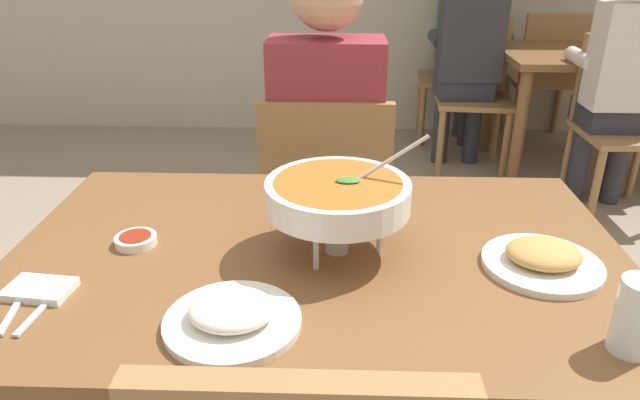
% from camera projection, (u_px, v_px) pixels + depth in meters
% --- Properties ---
extents(dining_table_main, '(1.32, 0.85, 0.74)m').
position_uv_depth(dining_table_main, '(318.00, 292.00, 1.29)').
color(dining_table_main, brown).
rests_on(dining_table_main, ground_plane).
extents(chair_diner_main, '(0.44, 0.44, 0.90)m').
position_uv_depth(chair_diner_main, '(326.00, 205.00, 1.98)').
color(chair_diner_main, olive).
rests_on(chair_diner_main, ground_plane).
extents(diner_main, '(0.40, 0.45, 1.31)m').
position_uv_depth(diner_main, '(326.00, 137.00, 1.91)').
color(diner_main, '#2D2D38').
rests_on(diner_main, ground_plane).
extents(curry_bowl, '(0.33, 0.30, 0.26)m').
position_uv_depth(curry_bowl, '(338.00, 195.00, 1.19)').
color(curry_bowl, silver).
rests_on(curry_bowl, dining_table_main).
extents(rice_plate, '(0.24, 0.24, 0.06)m').
position_uv_depth(rice_plate, '(232.00, 316.00, 1.00)').
color(rice_plate, white).
rests_on(rice_plate, dining_table_main).
extents(appetizer_plate, '(0.24, 0.24, 0.06)m').
position_uv_depth(appetizer_plate, '(543.00, 259.00, 1.17)').
color(appetizer_plate, white).
rests_on(appetizer_plate, dining_table_main).
extents(sauce_dish, '(0.09, 0.09, 0.02)m').
position_uv_depth(sauce_dish, '(136.00, 240.00, 1.26)').
color(sauce_dish, white).
rests_on(sauce_dish, dining_table_main).
extents(napkin_folded, '(0.13, 0.09, 0.02)m').
position_uv_depth(napkin_folded, '(40.00, 289.00, 1.09)').
color(napkin_folded, white).
rests_on(napkin_folded, dining_table_main).
extents(fork_utensil, '(0.04, 0.17, 0.01)m').
position_uv_depth(fork_utensil, '(16.00, 306.00, 1.05)').
color(fork_utensil, silver).
rests_on(fork_utensil, dining_table_main).
extents(spoon_utensil, '(0.03, 0.17, 0.01)m').
position_uv_depth(spoon_utensil, '(43.00, 307.00, 1.05)').
color(spoon_utensil, silver).
rests_on(spoon_utensil, dining_table_main).
extents(drink_glass, '(0.07, 0.07, 0.13)m').
position_uv_depth(drink_glass, '(636.00, 320.00, 0.92)').
color(drink_glass, silver).
rests_on(drink_glass, dining_table_main).
extents(dining_table_far, '(1.00, 0.80, 0.74)m').
position_uv_depth(dining_table_far, '(585.00, 73.00, 3.40)').
color(dining_table_far, brown).
rests_on(dining_table_far, ground_plane).
extents(chair_bg_left, '(0.47, 0.47, 0.90)m').
position_uv_depth(chair_bg_left, '(466.00, 68.00, 3.99)').
color(chair_bg_left, olive).
rests_on(chair_bg_left, ground_plane).
extents(chair_bg_middle, '(0.48, 0.48, 0.90)m').
position_uv_depth(chair_bg_middle, '(473.00, 84.00, 3.57)').
color(chair_bg_middle, olive).
rests_on(chair_bg_middle, ground_plane).
extents(chair_bg_right, '(0.45, 0.45, 0.90)m').
position_uv_depth(chair_bg_right, '(621.00, 115.00, 2.97)').
color(chair_bg_right, olive).
rests_on(chair_bg_right, ground_plane).
extents(chair_bg_window, '(0.47, 0.47, 0.90)m').
position_uv_depth(chair_bg_window, '(548.00, 72.00, 3.89)').
color(chair_bg_window, olive).
rests_on(chair_bg_window, ground_plane).
extents(patron_bg_left, '(0.45, 0.40, 1.31)m').
position_uv_depth(patron_bg_left, '(460.00, 34.00, 3.87)').
color(patron_bg_left, '#2D2D38').
rests_on(patron_bg_left, ground_plane).
extents(patron_bg_middle, '(0.40, 0.45, 1.31)m').
position_uv_depth(patron_bg_middle, '(468.00, 48.00, 3.40)').
color(patron_bg_middle, '#2D2D38').
rests_on(patron_bg_middle, ground_plane).
extents(patron_bg_right, '(0.40, 0.45, 1.31)m').
position_uv_depth(patron_bg_right, '(625.00, 70.00, 2.84)').
color(patron_bg_right, '#2D2D38').
rests_on(patron_bg_right, ground_plane).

